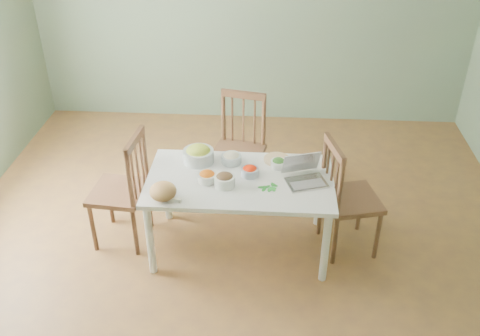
# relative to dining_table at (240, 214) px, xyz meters

# --- Properties ---
(floor) EXTENTS (5.00, 5.00, 0.00)m
(floor) POSITION_rel_dining_table_xyz_m (-0.02, -0.04, -0.35)
(floor) COLOR brown
(floor) RESTS_ON ground
(wall_back) EXTENTS (5.00, 0.00, 2.70)m
(wall_back) POSITION_rel_dining_table_xyz_m (-0.02, 2.46, 1.00)
(wall_back) COLOR gray
(wall_back) RESTS_ON ground
(dining_table) EXTENTS (1.47, 0.83, 0.69)m
(dining_table) POSITION_rel_dining_table_xyz_m (0.00, 0.00, 0.00)
(dining_table) COLOR white
(dining_table) RESTS_ON floor
(chair_far) EXTENTS (0.53, 0.52, 1.02)m
(chair_far) POSITION_rel_dining_table_xyz_m (-0.07, 0.73, 0.17)
(chair_far) COLOR #492C1A
(chair_far) RESTS_ON floor
(chair_left) EXTENTS (0.47, 0.49, 1.02)m
(chair_left) POSITION_rel_dining_table_xyz_m (-1.01, 0.05, 0.16)
(chair_left) COLOR #492C1A
(chair_left) RESTS_ON floor
(chair_right) EXTENTS (0.52, 0.54, 1.01)m
(chair_right) POSITION_rel_dining_table_xyz_m (0.90, 0.07, 0.16)
(chair_right) COLOR #492C1A
(chair_right) RESTS_ON floor
(bread_boule) EXTENTS (0.23, 0.23, 0.13)m
(bread_boule) POSITION_rel_dining_table_xyz_m (-0.55, -0.30, 0.41)
(bread_boule) COLOR tan
(bread_boule) RESTS_ON dining_table
(butter_stick) EXTENTS (0.11, 0.06, 0.03)m
(butter_stick) POSITION_rel_dining_table_xyz_m (-0.46, -0.33, 0.36)
(butter_stick) COLOR white
(butter_stick) RESTS_ON dining_table
(bowl_squash) EXTENTS (0.31, 0.31, 0.15)m
(bowl_squash) POSITION_rel_dining_table_xyz_m (-0.36, 0.23, 0.42)
(bowl_squash) COLOR #EBEB50
(bowl_squash) RESTS_ON dining_table
(bowl_carrot) EXTENTS (0.18, 0.18, 0.08)m
(bowl_carrot) POSITION_rel_dining_table_xyz_m (-0.25, -0.05, 0.39)
(bowl_carrot) COLOR orange
(bowl_carrot) RESTS_ON dining_table
(bowl_onion) EXTENTS (0.21, 0.21, 0.09)m
(bowl_onion) POSITION_rel_dining_table_xyz_m (-0.09, 0.24, 0.39)
(bowl_onion) COLOR beige
(bowl_onion) RESTS_ON dining_table
(bowl_mushroom) EXTENTS (0.16, 0.16, 0.11)m
(bowl_mushroom) POSITION_rel_dining_table_xyz_m (-0.11, -0.10, 0.40)
(bowl_mushroom) COLOR #3E2D1D
(bowl_mushroom) RESTS_ON dining_table
(bowl_redpep) EXTENTS (0.17, 0.17, 0.08)m
(bowl_redpep) POSITION_rel_dining_table_xyz_m (0.07, 0.05, 0.39)
(bowl_redpep) COLOR #C42000
(bowl_redpep) RESTS_ON dining_table
(bowl_broccoli) EXTENTS (0.15, 0.15, 0.08)m
(bowl_broccoli) POSITION_rel_dining_table_xyz_m (0.30, 0.19, 0.38)
(bowl_broccoli) COLOR #0F420F
(bowl_broccoli) RESTS_ON dining_table
(flatbread) EXTENTS (0.27, 0.27, 0.02)m
(flatbread) POSITION_rel_dining_table_xyz_m (0.29, 0.29, 0.35)
(flatbread) COLOR beige
(flatbread) RESTS_ON dining_table
(basil_bunch) EXTENTS (0.17, 0.17, 0.02)m
(basil_bunch) POSITION_rel_dining_table_xyz_m (0.22, -0.11, 0.35)
(basil_bunch) COLOR #1F8027
(basil_bunch) RESTS_ON dining_table
(laptop) EXTENTS (0.38, 0.36, 0.20)m
(laptop) POSITION_rel_dining_table_xyz_m (0.52, -0.03, 0.45)
(laptop) COLOR silver
(laptop) RESTS_ON dining_table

